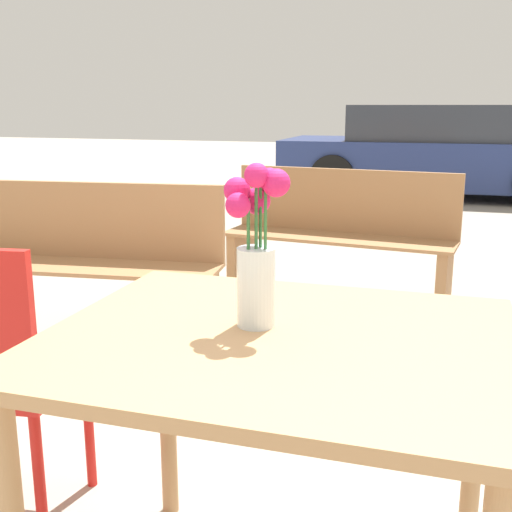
{
  "coord_description": "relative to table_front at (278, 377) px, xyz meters",
  "views": [
    {
      "loc": [
        0.36,
        -1.26,
        1.24
      ],
      "look_at": [
        -0.06,
        0.04,
        0.92
      ],
      "focal_mm": 45.0,
      "sensor_mm": 36.0,
      "label": 1
    }
  ],
  "objects": [
    {
      "name": "bench_near",
      "position": [
        -1.69,
        1.52,
        -0.18
      ],
      "size": [
        1.88,
        0.6,
        0.85
      ],
      "color": "#9E7047",
      "rests_on": "ground_plane"
    },
    {
      "name": "flower_vase",
      "position": [
        -0.06,
        0.04,
        0.26
      ],
      "size": [
        0.15,
        0.13,
        0.37
      ],
      "color": "silver",
      "rests_on": "table_front"
    },
    {
      "name": "table_front",
      "position": [
        0.0,
        0.0,
        0.0
      ],
      "size": [
        1.01,
        0.85,
        0.76
      ],
      "color": "tan",
      "rests_on": "ground_plane"
    },
    {
      "name": "parked_car",
      "position": [
        -0.08,
        8.04,
        -0.06
      ],
      "size": [
        4.14,
        1.86,
        1.24
      ],
      "color": "navy",
      "rests_on": "ground_plane"
    },
    {
      "name": "bench_middle",
      "position": [
        -0.36,
        2.65,
        -0.21
      ],
      "size": [
        1.45,
        0.49,
        0.85
      ],
      "color": "#9E7047",
      "rests_on": "ground_plane"
    }
  ]
}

